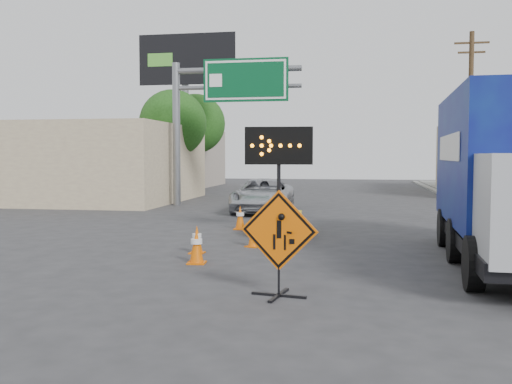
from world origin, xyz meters
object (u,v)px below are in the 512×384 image
(construction_sign, at_px, (279,241))
(box_truck, at_px, (511,186))
(pickup_truck, at_px, (263,195))
(arrow_board, at_px, (279,210))

(construction_sign, distance_m, box_truck, 5.94)
(pickup_truck, bearing_deg, box_truck, -58.28)
(arrow_board, xyz_separation_m, box_truck, (5.66, -4.10, 1.01))
(construction_sign, bearing_deg, box_truck, 48.70)
(arrow_board, bearing_deg, construction_sign, -86.77)
(pickup_truck, distance_m, box_truck, 12.97)
(construction_sign, height_order, box_truck, box_truck)
(arrow_board, relative_size, box_truck, 0.40)
(arrow_board, xyz_separation_m, pickup_truck, (-1.57, 6.62, -0.02))
(pickup_truck, bearing_deg, construction_sign, -81.93)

